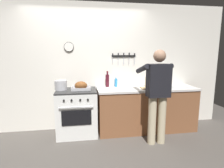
{
  "coord_description": "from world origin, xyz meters",
  "views": [
    {
      "loc": [
        -0.1,
        -2.57,
        1.62
      ],
      "look_at": [
        0.45,
        0.85,
        1.02
      ],
      "focal_mm": 29.8,
      "sensor_mm": 36.0,
      "label": 1
    }
  ],
  "objects": [
    {
      "name": "bottle_dish_soap",
      "position": [
        0.59,
        1.2,
        0.98
      ],
      "size": [
        0.06,
        0.06,
        0.21
      ],
      "color": "#338CCC",
      "rests_on": "counter_block"
    },
    {
      "name": "cutting_board",
      "position": [
        1.23,
        0.88,
        0.91
      ],
      "size": [
        0.36,
        0.24,
        0.02
      ],
      "primitive_type": "cube",
      "color": "tan",
      "rests_on": "counter_block"
    },
    {
      "name": "bottle_vinegar",
      "position": [
        1.24,
        1.12,
        1.01
      ],
      "size": [
        0.06,
        0.06,
        0.26
      ],
      "color": "#997F4C",
      "rests_on": "counter_block"
    },
    {
      "name": "stock_pot",
      "position": [
        -0.51,
        1.05,
        0.99
      ],
      "size": [
        0.23,
        0.23,
        0.18
      ],
      "color": "#B7B7BC",
      "rests_on": "stove"
    },
    {
      "name": "bottle_wine_red",
      "position": [
        0.41,
        1.21,
        1.04
      ],
      "size": [
        0.07,
        0.07,
        0.33
      ],
      "color": "#47141E",
      "rests_on": "counter_block"
    },
    {
      "name": "person_cook",
      "position": [
        1.18,
        0.41,
        0.95
      ],
      "size": [
        0.51,
        0.63,
        1.66
      ],
      "rotation": [
        0.0,
        0.0,
        1.5
      ],
      "color": "#C6B793",
      "rests_on": "ground"
    },
    {
      "name": "stove",
      "position": [
        -0.22,
        0.99,
        0.45
      ],
      "size": [
        0.76,
        0.67,
        0.9
      ],
      "color": "white",
      "rests_on": "ground"
    },
    {
      "name": "ground_plane",
      "position": [
        0.0,
        0.0,
        0.0
      ],
      "size": [
        8.0,
        8.0,
        0.0
      ],
      "primitive_type": "plane",
      "color": "#4C4742"
    },
    {
      "name": "roasting_pan",
      "position": [
        -0.13,
        0.93,
        0.98
      ],
      "size": [
        0.35,
        0.26,
        0.17
      ],
      "color": "#B7B7BC",
      "rests_on": "stove"
    },
    {
      "name": "counter_block",
      "position": [
        1.21,
        0.99,
        0.46
      ],
      "size": [
        2.03,
        0.65,
        0.9
      ],
      "color": "brown",
      "rests_on": "ground"
    },
    {
      "name": "wall_back",
      "position": [
        -0.0,
        1.35,
        1.3
      ],
      "size": [
        6.0,
        0.13,
        2.6
      ],
      "color": "white",
      "rests_on": "ground"
    }
  ]
}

